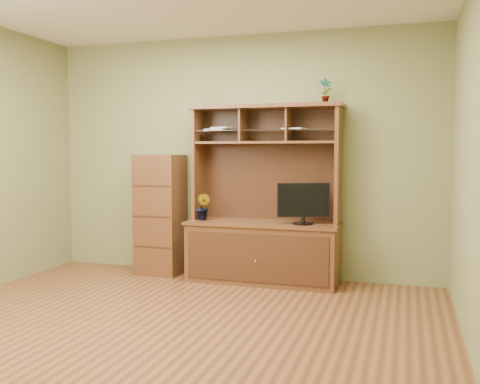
% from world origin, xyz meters
% --- Properties ---
extents(room, '(4.54, 4.04, 2.74)m').
position_xyz_m(room, '(0.00, 0.00, 1.35)').
color(room, '#572F18').
rests_on(room, ground).
extents(media_hutch, '(1.66, 0.61, 1.90)m').
position_xyz_m(media_hutch, '(0.35, 1.73, 0.52)').
color(media_hutch, '#432113').
rests_on(media_hutch, room).
extents(monitor, '(0.52, 0.24, 0.43)m').
position_xyz_m(monitor, '(0.80, 1.65, 0.88)').
color(monitor, black).
rests_on(monitor, media_hutch).
extents(orchid_plant, '(0.19, 0.17, 0.29)m').
position_xyz_m(orchid_plant, '(-0.31, 1.65, 0.80)').
color(orchid_plant, '#2B571D').
rests_on(orchid_plant, media_hutch).
extents(top_plant, '(0.16, 0.13, 0.27)m').
position_xyz_m(top_plant, '(0.99, 1.80, 2.03)').
color(top_plant, '#406E26').
rests_on(top_plant, media_hutch).
extents(reed_diffuser, '(0.05, 0.05, 0.27)m').
position_xyz_m(reed_diffuser, '(-0.31, 1.80, 2.00)').
color(reed_diffuser, silver).
rests_on(reed_diffuser, media_hutch).
extents(magazines, '(1.14, 0.23, 0.04)m').
position_xyz_m(magazines, '(0.10, 1.80, 1.65)').
color(magazines, silver).
rests_on(magazines, media_hutch).
extents(side_cabinet, '(0.49, 0.45, 1.37)m').
position_xyz_m(side_cabinet, '(-0.88, 1.76, 0.68)').
color(side_cabinet, '#432113').
rests_on(side_cabinet, room).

